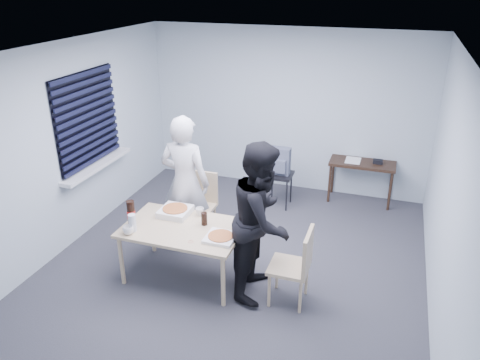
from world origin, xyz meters
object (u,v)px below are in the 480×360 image
(chair_far, at_px, (200,200))
(soda_bottle, at_px, (131,213))
(backpack, at_px, (280,162))
(mug_b, at_px, (200,212))
(mug_a, at_px, (128,230))
(chair_right, at_px, (297,262))
(stool, at_px, (280,180))
(dining_table, at_px, (183,232))
(person_black, at_px, (262,220))
(person_white, at_px, (185,183))
(side_table, at_px, (362,167))

(chair_far, distance_m, soda_bottle, 1.22)
(backpack, bearing_deg, chair_far, -102.02)
(mug_b, bearing_deg, soda_bottle, -144.48)
(mug_a, bearing_deg, chair_right, 8.38)
(chair_far, relative_size, stool, 1.67)
(dining_table, height_order, chair_right, chair_right)
(stool, bearing_deg, backpack, -90.00)
(person_black, distance_m, mug_a, 1.49)
(chair_right, distance_m, person_white, 1.83)
(soda_bottle, bearing_deg, backpack, 62.66)
(backpack, bearing_deg, mug_b, -83.34)
(side_table, height_order, soda_bottle, soda_bottle)
(mug_a, bearing_deg, side_table, 53.11)
(dining_table, xyz_separation_m, soda_bottle, (-0.58, -0.14, 0.21))
(mug_a, distance_m, mug_b, 0.88)
(backpack, bearing_deg, side_table, 48.52)
(person_white, distance_m, person_black, 1.35)
(dining_table, relative_size, person_white, 0.77)
(mug_b, xyz_separation_m, soda_bottle, (-0.65, -0.46, 0.10))
(mug_b, bearing_deg, dining_table, -101.69)
(mug_b, bearing_deg, person_white, 133.77)
(backpack, distance_m, mug_a, 2.72)
(stool, bearing_deg, side_table, 25.08)
(soda_bottle, bearing_deg, person_white, 69.92)
(dining_table, bearing_deg, chair_right, -2.42)
(person_black, height_order, stool, person_black)
(chair_right, xyz_separation_m, person_white, (-1.63, 0.75, 0.37))
(person_white, bearing_deg, stool, -120.86)
(mug_b, bearing_deg, mug_a, -131.36)
(person_white, height_order, mug_b, person_white)
(person_white, xyz_separation_m, soda_bottle, (-0.30, -0.83, -0.08))
(person_white, relative_size, mug_b, 17.70)
(side_table, bearing_deg, mug_a, -126.89)
(chair_right, relative_size, mug_a, 7.24)
(soda_bottle, bearing_deg, dining_table, 13.17)
(dining_table, distance_m, mug_b, 0.35)
(chair_right, distance_m, stool, 2.34)
(person_white, relative_size, side_table, 1.79)
(stool, relative_size, mug_a, 4.33)
(mug_b, bearing_deg, chair_right, -16.68)
(stool, height_order, soda_bottle, soda_bottle)
(side_table, relative_size, soda_bottle, 3.27)
(side_table, bearing_deg, person_white, -135.43)
(chair_far, bearing_deg, mug_a, -102.86)
(dining_table, relative_size, mug_a, 11.08)
(person_white, height_order, mug_a, person_white)
(side_table, distance_m, mug_a, 3.80)
(dining_table, xyz_separation_m, stool, (0.60, 2.16, -0.18))
(backpack, height_order, mug_b, backpack)
(dining_table, bearing_deg, backpack, 74.41)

